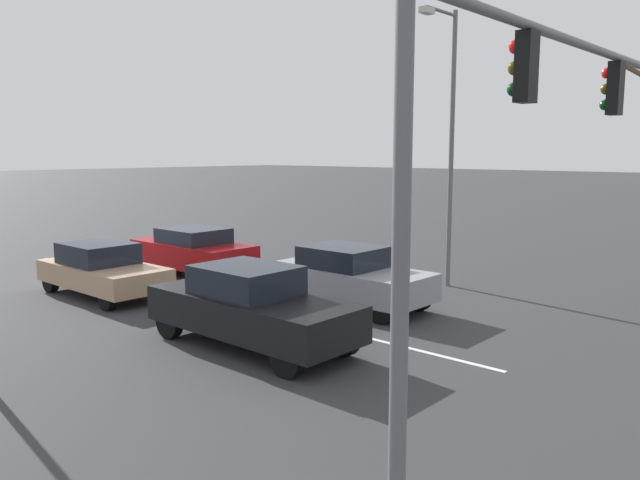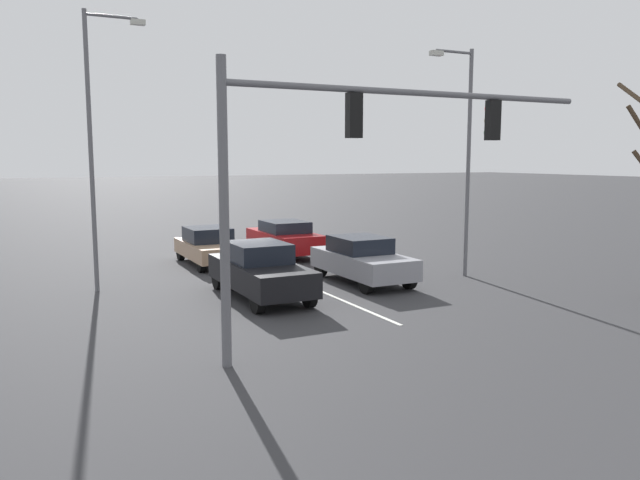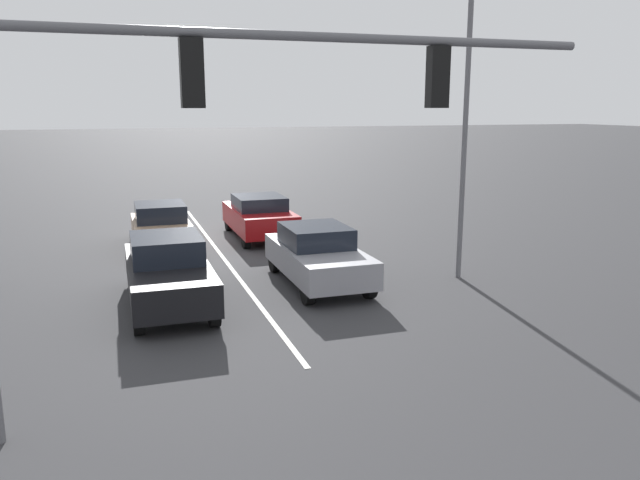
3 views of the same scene
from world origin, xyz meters
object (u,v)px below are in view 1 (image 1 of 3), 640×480
(car_black_midlane_front, at_px, (251,306))
(traffic_signal_gantry, at_px, (520,116))
(car_tan_midlane_second, at_px, (102,269))
(car_maroon_leftlane_second, at_px, (193,251))
(car_gray_leftlane_front, at_px, (348,276))
(street_lamp_left_shoulder, at_px, (449,131))

(car_black_midlane_front, relative_size, traffic_signal_gantry, 0.51)
(car_black_midlane_front, distance_m, car_tan_midlane_second, 6.51)
(car_maroon_leftlane_second, bearing_deg, car_black_midlane_front, 61.43)
(car_gray_leftlane_front, height_order, car_maroon_leftlane_second, car_gray_leftlane_front)
(car_black_midlane_front, distance_m, traffic_signal_gantry, 6.64)
(traffic_signal_gantry, bearing_deg, car_gray_leftlane_front, -122.62)
(car_black_midlane_front, distance_m, car_maroon_leftlane_second, 7.97)
(car_black_midlane_front, height_order, car_maroon_leftlane_second, car_black_midlane_front)
(car_gray_leftlane_front, bearing_deg, traffic_signal_gantry, 57.38)
(car_tan_midlane_second, relative_size, car_maroon_leftlane_second, 0.97)
(car_black_midlane_front, height_order, traffic_signal_gantry, traffic_signal_gantry)
(car_black_midlane_front, distance_m, car_gray_leftlane_front, 3.99)
(car_tan_midlane_second, height_order, street_lamp_left_shoulder, street_lamp_left_shoulder)
(car_maroon_leftlane_second, bearing_deg, car_gray_leftlane_front, 91.14)
(traffic_signal_gantry, xyz_separation_m, street_lamp_left_shoulder, (-7.69, -5.57, 0.10))
(car_gray_leftlane_front, distance_m, car_maroon_leftlane_second, 6.35)
(car_gray_leftlane_front, relative_size, car_tan_midlane_second, 1.03)
(car_maroon_leftlane_second, height_order, traffic_signal_gantry, traffic_signal_gantry)
(car_black_midlane_front, distance_m, street_lamp_left_shoulder, 8.49)
(car_gray_leftlane_front, height_order, car_tan_midlane_second, car_gray_leftlane_front)
(car_maroon_leftlane_second, bearing_deg, street_lamp_left_shoulder, 118.68)
(car_black_midlane_front, xyz_separation_m, traffic_signal_gantry, (0.05, 5.58, 3.60))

